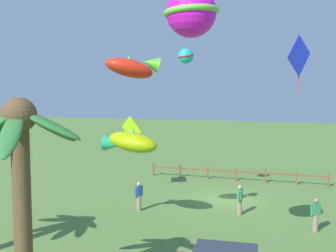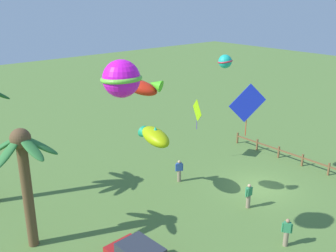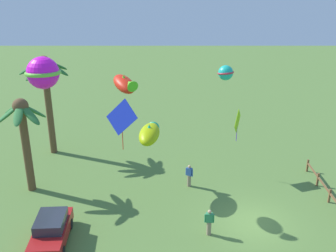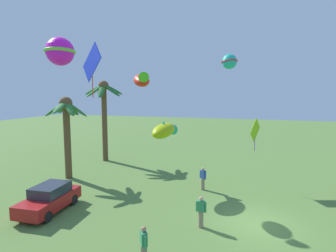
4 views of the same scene
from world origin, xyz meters
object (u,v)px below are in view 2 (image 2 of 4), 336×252
palm_tree_1 (23,164)px  spectator_1 (287,232)px  spectator_0 (179,171)px  kite_ball_3 (121,79)px  kite_fish_0 (142,87)px  kite_diamond_1 (247,104)px  kite_fish_2 (154,136)px  kite_ball_5 (225,61)px  kite_diamond_4 (197,111)px  spectator_2 (249,196)px

palm_tree_1 → spectator_1: bearing=-131.1°
spectator_0 → kite_ball_3: (-4.69, 7.62, 8.28)m
spectator_1 → kite_ball_3: size_ratio=0.75×
kite_fish_0 → kite_diamond_1: bearing=-175.2°
kite_fish_2 → kite_ball_3: (-4.15, 5.01, 4.94)m
spectator_0 → kite_diamond_1: 11.30m
palm_tree_1 → kite_ball_3: size_ratio=3.05×
kite_fish_0 → spectator_0: bearing=-72.6°
spectator_0 → kite_ball_5: bearing=-140.5°
spectator_1 → kite_diamond_4: 12.02m
palm_tree_1 → kite_fish_2: palm_tree_1 is taller
spectator_2 → kite_fish_2: 6.80m
kite_fish_0 → kite_diamond_4: (3.00, -7.36, -3.51)m
palm_tree_1 → kite_diamond_4: size_ratio=2.74×
kite_diamond_4 → palm_tree_1: bearing=98.8°
kite_diamond_1 → kite_ball_5: size_ratio=1.77×
spectator_0 → kite_ball_3: bearing=121.6°
spectator_2 → kite_diamond_4: size_ratio=0.68×
kite_fish_0 → kite_ball_5: kite_ball_5 is taller
kite_fish_2 → kite_ball_5: kite_ball_5 is taller
spectator_2 → kite_diamond_4: 8.23m
spectator_1 → kite_ball_5: size_ratio=1.21×
palm_tree_1 → kite_ball_3: 6.88m
kite_diamond_1 → kite_diamond_4: size_ratio=0.99×
spectator_0 → spectator_1: same height
spectator_2 → kite_diamond_1: kite_diamond_1 is taller
kite_diamond_1 → kite_fish_2: 8.48m
kite_ball_5 → kite_fish_0: bearing=81.0°
kite_fish_0 → kite_fish_2: bearing=-62.8°
spectator_2 → kite_diamond_4: kite_diamond_4 is taller
spectator_1 → kite_ball_3: bearing=57.5°
kite_diamond_4 → spectator_1: bearing=159.2°
spectator_0 → kite_fish_2: size_ratio=0.53×
kite_diamond_1 → kite_diamond_4: (9.82, -6.78, -3.87)m
spectator_1 → spectator_2: (3.70, -1.58, 0.00)m
spectator_0 → kite_ball_3: 12.19m
kite_fish_2 → kite_ball_5: (-1.62, -4.39, 4.33)m
spectator_1 → kite_ball_3: 11.62m
kite_ball_3 → spectator_0: bearing=-58.4°
palm_tree_1 → kite_diamond_1: (-7.64, -7.24, 3.33)m
kite_ball_5 → spectator_1: bearing=159.9°
spectator_1 → kite_diamond_4: (10.81, -4.11, 3.27)m
kite_fish_2 → kite_diamond_4: bearing=-69.1°
spectator_2 → kite_fish_0: bearing=49.5°
palm_tree_1 → spectator_0: (0.43, -10.66, -3.81)m
kite_diamond_4 → kite_ball_5: kite_ball_5 is taller
spectator_2 → kite_fish_2: (4.83, 3.44, 3.33)m
palm_tree_1 → spectator_2: (-4.94, -11.49, -3.81)m
spectator_2 → kite_ball_5: 8.36m
palm_tree_1 → spectator_2: bearing=-113.3°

